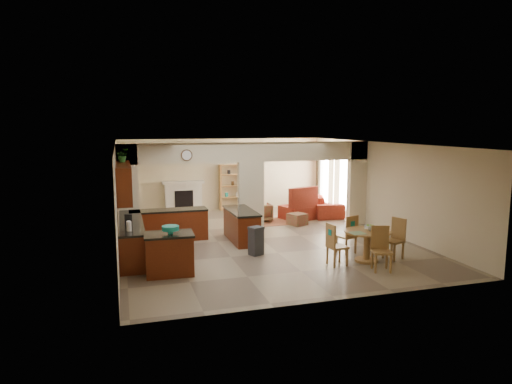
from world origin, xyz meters
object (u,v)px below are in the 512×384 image
object	(u,v)px
kitchen_island	(169,254)
dining_table	(367,241)
armchair	(261,212)
sofa	(319,203)

from	to	relation	value
kitchen_island	dining_table	world-z (taller)	kitchen_island
kitchen_island	armchair	world-z (taller)	kitchen_island
armchair	dining_table	bearing A→B (deg)	103.18
dining_table	sofa	size ratio (longest dim) A/B	0.43
dining_table	sofa	xyz separation A→B (m)	(1.46, 6.00, -0.13)
kitchen_island	dining_table	distance (m)	4.77
kitchen_island	sofa	size ratio (longest dim) A/B	0.42
kitchen_island	armchair	distance (m)	6.11
sofa	armchair	bearing A→B (deg)	110.60
dining_table	armchair	bearing A→B (deg)	101.41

